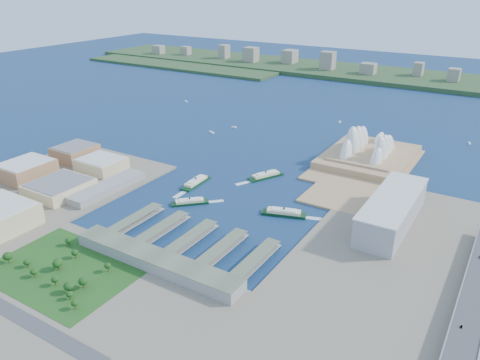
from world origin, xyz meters
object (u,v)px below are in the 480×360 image
Objects in this scene: opera_house at (370,142)px; ferry_d at (284,211)px; ferry_b at (266,174)px; ferry_c at (190,201)px; car_c at (480,257)px; ferry_a at (196,181)px; car_b at (461,327)px; toaster_building at (392,211)px.

ferry_d is (-31.78, -241.26, -26.71)m from opera_house.
ferry_b and ferry_d have the same top height.
ferry_c is 344.48m from car_c.
ferry_a is 12.45× the size of car_c.
ferry_d is (77.03, -93.04, -0.00)m from ferry_b.
ferry_b is 120.79m from ferry_d.
ferry_a is at bearing -14.90° from ferry_c.
ferry_b is at bearing 144.11° from car_b.
toaster_building is at bearing 2.28° from ferry_a.
ferry_a is (-182.73, -223.00, -26.66)m from opera_house.
toaster_building reaches higher than ferry_a.
ferry_b is 315.15m from car_c.
car_c reaches higher than car_b.
opera_house is 3.67× the size of ferry_c.
toaster_building is 193.67m from car_b.
car_b is at bearing -148.41° from ferry_c.
ferry_d is 15.23× the size of car_b.
ferry_b is at bearing -62.42° from ferry_c.
ferry_a is at bearing -107.74° from ferry_b.
toaster_building is 2.77× the size of ferry_d.
car_b is at bearing -90.00° from car_c.
ferry_c is (31.06, -55.37, -0.70)m from ferry_a.
opera_house is at bearing 80.64° from ferry_b.
car_c is at bearing -108.85° from ferry_d.
ferry_c is 353.65m from car_b.
toaster_building is 2.75× the size of ferry_a.
ferry_b is (-108.81, -148.21, -26.71)m from opera_house.
opera_house is at bearing 117.61° from car_b.
opera_house is at bearing 48.13° from ferry_a.
toaster_building reaches higher than ferry_b.
opera_house is 185.80m from ferry_b.
ferry_d is 12.33× the size of car_c.
car_b is at bearing -8.97° from ferry_b.
car_b is 120.37m from car_c.
ferry_c is at bearing -174.41° from car_c.
ferry_d is (-121.78, -41.26, -15.21)m from toaster_building.
ferry_a is 1.15× the size of ferry_c.
ferry_b is 370.22m from car_b.
toaster_building reaches higher than car_c.
ferry_b is at bearing 21.68° from ferry_d.
ferry_d is at bearing -9.44° from ferry_a.
ferry_c is 125.50m from ferry_d.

